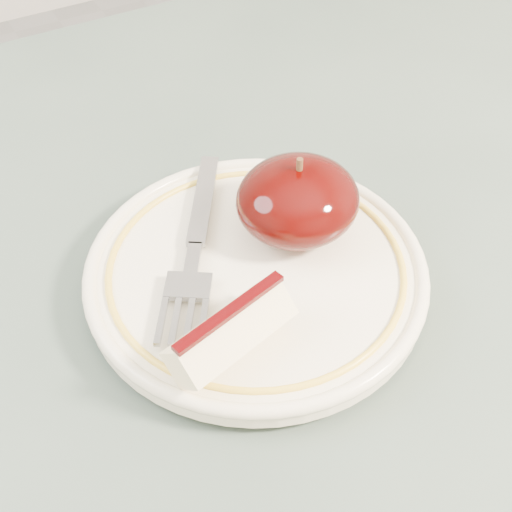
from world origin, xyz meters
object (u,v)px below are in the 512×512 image
plate (256,272)px  apple_half (298,200)px  table (362,421)px  fork (195,246)px

plate → apple_half: apple_half is taller
table → fork: bearing=123.4°
table → plate: 0.13m
apple_half → fork: (-0.07, 0.01, -0.02)m
plate → fork: size_ratio=1.42×
apple_half → fork: size_ratio=0.53×
table → apple_half: bearing=91.3°
apple_half → plate: bearing=-155.8°
table → apple_half: apple_half is taller
fork → apple_half: bearing=-67.9°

